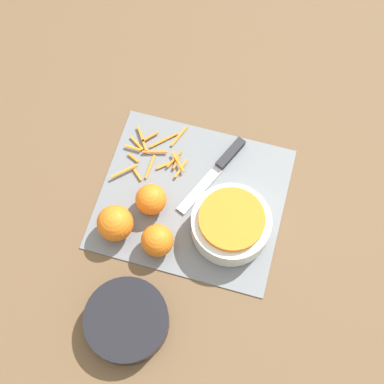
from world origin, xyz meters
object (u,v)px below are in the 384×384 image
object	(u,v)px
knife	(223,162)
orange_right	(115,223)
orange_back	(157,240)
bowl_speckled	(231,224)
bowl_dark	(127,321)
orange_left	(151,199)

from	to	relation	value
knife	orange_right	world-z (taller)	orange_right
knife	orange_right	xyz separation A→B (m)	(0.18, 0.21, 0.03)
knife	orange_back	world-z (taller)	orange_back
bowl_speckled	knife	size ratio (longest dim) A/B	0.79
orange_right	bowl_speckled	bearing A→B (deg)	-164.57
bowl_dark	knife	size ratio (longest dim) A/B	0.79
knife	orange_left	xyz separation A→B (m)	(0.12, 0.14, 0.03)
knife	orange_left	distance (m)	0.19
bowl_speckled	orange_back	size ratio (longest dim) A/B	2.44
orange_back	bowl_dark	bearing A→B (deg)	85.90
bowl_dark	orange_left	size ratio (longest dim) A/B	2.49
orange_left	orange_back	world-z (taller)	orange_back
bowl_speckled	orange_right	size ratio (longest dim) A/B	2.17
bowl_dark	orange_left	bearing A→B (deg)	-83.79
orange_left	knife	bearing A→B (deg)	-131.68
bowl_speckled	bowl_dark	world-z (taller)	bowl_speckled
orange_back	orange_left	bearing A→B (deg)	-64.65
bowl_dark	orange_back	world-z (taller)	orange_back
knife	orange_back	size ratio (longest dim) A/B	3.10
knife	orange_back	distance (m)	0.24
orange_left	orange_back	xyz separation A→B (m)	(-0.04, 0.08, 0.00)
bowl_speckled	knife	distance (m)	0.16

